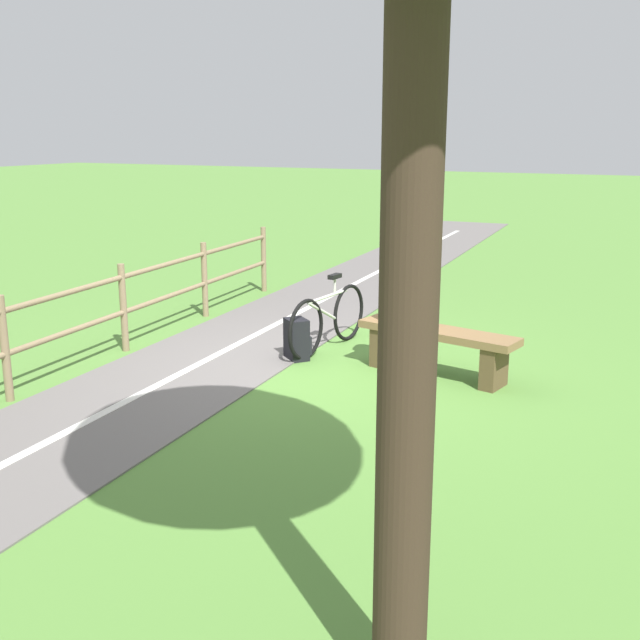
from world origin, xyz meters
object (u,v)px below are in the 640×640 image
person_seated (402,291)px  bicycle (328,319)px  backpack (297,340)px  bench (437,343)px

person_seated → bicycle: (1.01, -0.31, -0.48)m
bicycle → backpack: 0.56m
bench → bicycle: (1.44, -0.41, 0.02)m
person_seated → backpack: bearing=21.9°
bench → person_seated: (0.43, -0.09, 0.50)m
person_seated → bench: bearing=-180.0°
backpack → bench: bearing=-175.9°
bench → bicycle: 1.50m
person_seated → bicycle: size_ratio=0.47×
bench → bicycle: bearing=-3.9°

